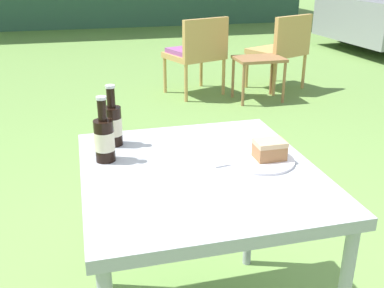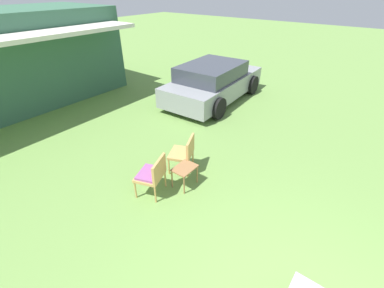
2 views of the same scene
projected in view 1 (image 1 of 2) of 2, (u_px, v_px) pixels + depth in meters
wicker_chair_cushioned at (197, 51)px, 4.84m from camera, size 0.69×0.65×0.84m
wicker_chair_plain at (282, 47)px, 5.05m from camera, size 0.70×0.67×0.84m
garden_side_table at (259, 64)px, 4.69m from camera, size 0.50×0.37×0.46m
patio_table at (199, 187)px, 1.55m from camera, size 0.79×0.86×0.74m
cake_on_plate at (265, 155)px, 1.57m from camera, size 0.23×0.23×0.08m
cola_bottle_near at (104, 138)px, 1.55m from camera, size 0.07×0.07×0.23m
cola_bottle_far at (113, 124)px, 1.69m from camera, size 0.07×0.07×0.23m
fork at (240, 162)px, 1.56m from camera, size 0.19×0.04×0.01m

